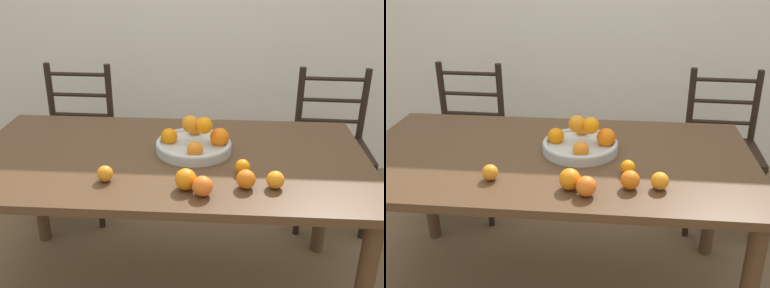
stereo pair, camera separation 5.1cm
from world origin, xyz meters
TOP-DOWN VIEW (x-y plane):
  - dining_table at (0.00, 0.00)m, footprint 1.73×0.92m
  - fruit_bowl at (0.11, 0.05)m, footprint 0.34×0.34m
  - orange_loose_0 at (-0.21, -0.25)m, footprint 0.06×0.06m
  - orange_loose_1 at (0.17, -0.34)m, footprint 0.08×0.08m
  - orange_loose_2 at (0.44, -0.26)m, footprint 0.07×0.07m
  - orange_loose_3 at (0.32, -0.15)m, footprint 0.06×0.06m
  - orange_loose_4 at (0.10, -0.29)m, footprint 0.08×0.08m
  - orange_loose_5 at (0.33, -0.27)m, footprint 0.07×0.07m
  - chair_left at (-0.67, 0.75)m, footprint 0.43×0.41m
  - chair_right at (0.89, 0.75)m, footprint 0.43×0.41m

SIDE VIEW (x-z plane):
  - chair_left at x=-0.67m, z-range -0.01..0.92m
  - chair_right at x=0.89m, z-range -0.01..0.92m
  - dining_table at x=0.00m, z-range 0.28..1.02m
  - orange_loose_3 at x=0.32m, z-range 0.74..0.80m
  - orange_loose_0 at x=-0.21m, z-range 0.74..0.81m
  - orange_loose_2 at x=0.44m, z-range 0.74..0.81m
  - orange_loose_5 at x=0.33m, z-range 0.74..0.82m
  - orange_loose_1 at x=0.17m, z-range 0.74..0.82m
  - orange_loose_4 at x=0.10m, z-range 0.74..0.82m
  - fruit_bowl at x=0.11m, z-range 0.70..0.87m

